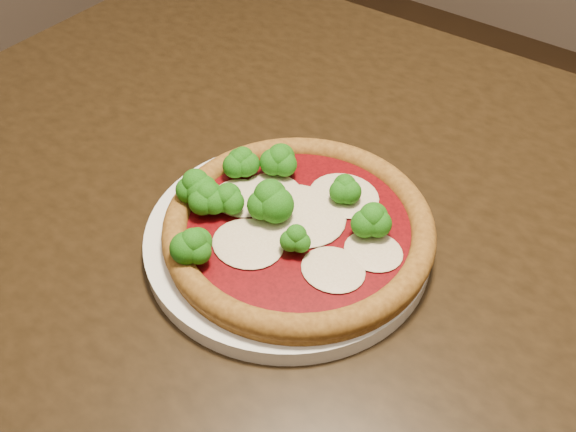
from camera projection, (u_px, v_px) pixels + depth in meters
The scene contains 3 objects.
dining_table at pixel (349, 300), 0.71m from camera, with size 1.23×0.92×0.75m.
plate at pixel (288, 238), 0.64m from camera, with size 0.28×0.28×0.02m, color silver.
pizza at pixel (291, 221), 0.62m from camera, with size 0.26×0.26×0.06m.
Camera 1 is at (0.11, -0.32, 1.22)m, focal length 40.00 mm.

